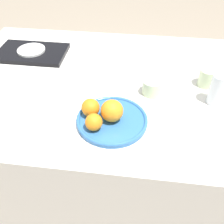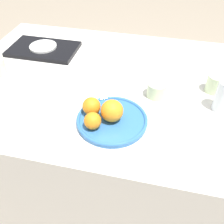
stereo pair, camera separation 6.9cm
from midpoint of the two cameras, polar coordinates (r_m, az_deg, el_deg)
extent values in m
plane|color=gray|center=(1.73, 1.70, -15.08)|extent=(12.00, 12.00, 0.00)
cube|color=silver|center=(1.42, 2.01, -6.41)|extent=(1.41, 0.96, 0.78)
cylinder|color=#336BAD|center=(0.95, 2.09, -1.98)|extent=(0.26, 0.26, 0.01)
torus|color=#336BAD|center=(0.95, 2.10, -1.66)|extent=(0.26, 0.26, 0.01)
sphere|color=orange|center=(0.92, 2.15, 0.21)|extent=(0.08, 0.08, 0.08)
sphere|color=orange|center=(0.90, -2.04, -2.01)|extent=(0.06, 0.06, 0.06)
sphere|color=orange|center=(0.95, -2.41, 1.18)|extent=(0.07, 0.07, 0.07)
cylinder|color=silver|center=(1.07, 24.92, 3.11)|extent=(0.06, 0.06, 0.13)
cube|color=black|center=(1.43, -13.30, 13.16)|extent=(0.34, 0.22, 0.02)
cylinder|color=silver|center=(1.42, -13.40, 13.69)|extent=(0.14, 0.14, 0.01)
cylinder|color=beige|center=(1.08, 11.56, 4.72)|extent=(0.08, 0.08, 0.06)
cylinder|color=beige|center=(1.17, 23.17, 5.69)|extent=(0.07, 0.07, 0.08)
camera|label=1|loc=(0.03, -87.85, 1.91)|focal=42.00mm
camera|label=2|loc=(0.03, 92.15, -1.91)|focal=42.00mm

